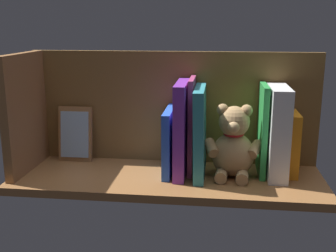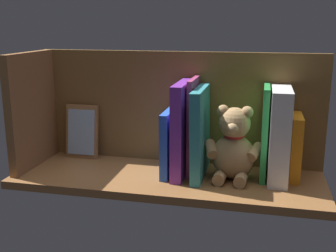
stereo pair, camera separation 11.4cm
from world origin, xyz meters
TOP-DOWN VIEW (x-y plane):
  - ground_plane at (0.00, 0.00)cm, footprint 85.31×30.00cm
  - shelf_back_panel at (0.00, -12.75)cm, footprint 85.31×1.50cm
  - shelf_side_divider at (40.66, 0.00)cm, footprint 2.40×24.00cm
  - book_0 at (-33.97, -5.54)cm, footprint 2.82×12.13cm
  - dictionary_thick_white at (-29.55, -3.27)cm, footprint 5.14×16.46cm
  - book_1 at (-25.75, -4.70)cm, footprint 1.56×13.81cm
  - teddy_bear at (-17.80, -1.11)cm, footprint 16.35×13.36cm
  - book_2 at (-8.62, -1.83)cm, footprint 3.19×19.53cm
  - book_3 at (-6.14, -4.57)cm, footprint 1.33×14.06cm
  - book_4 at (-3.51, -2.27)cm, footprint 3.04×18.67cm
  - book_5 at (-0.45, -2.87)cm, footprint 2.19×17.46cm
  - picture_frame_leaning at (29.73, -9.47)cm, footprint 10.28×3.71cm

SIDE VIEW (x-z plane):
  - ground_plane at x=0.00cm, z-range -2.20..0.00cm
  - picture_frame_leaning at x=29.73cm, z-range -0.09..16.61cm
  - book_0 at x=-33.97cm, z-range 0.00..17.42cm
  - teddy_bear at x=-17.80cm, z-range -1.21..18.98cm
  - book_5 at x=-0.45cm, z-range 0.00..18.05cm
  - book_2 at x=-8.62cm, z-range -0.02..24.42cm
  - dictionary_thick_white at x=-29.55cm, z-range 0.00..24.79cm
  - book_1 at x=-25.75cm, z-range 0.00..25.08cm
  - book_4 at x=-3.51cm, z-range 0.00..25.73cm
  - book_3 at x=-6.14cm, z-range 0.00..26.59cm
  - shelf_back_panel at x=0.00cm, z-range 0.00..33.24cm
  - shelf_side_divider at x=40.66cm, z-range 0.00..33.24cm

